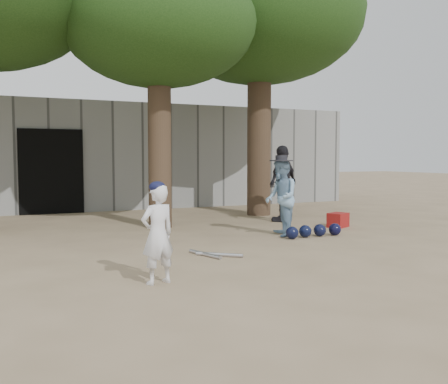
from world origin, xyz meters
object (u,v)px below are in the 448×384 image
boy_player (158,234)px  spectator_blue (281,198)px  red_bag (338,220)px  spectator_dark (283,184)px

boy_player → spectator_blue: size_ratio=0.81×
spectator_blue → red_bag: size_ratio=3.43×
spectator_blue → spectator_dark: 2.16m
spectator_blue → spectator_dark: spectator_dark is taller
boy_player → spectator_blue: spectator_blue is taller
boy_player → spectator_blue: 3.98m
boy_player → red_bag: 5.70m
boy_player → red_bag: bearing=-163.3°
boy_player → spectator_dark: size_ratio=0.67×
red_bag → boy_player: bearing=-148.6°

